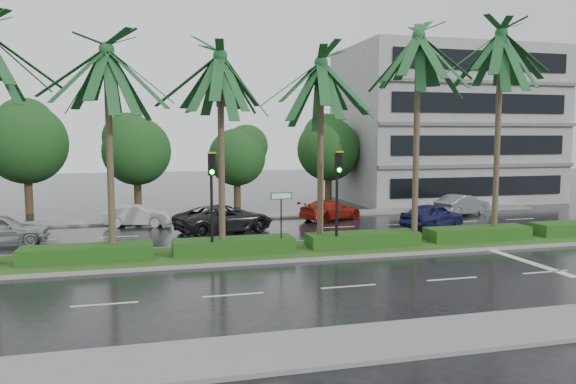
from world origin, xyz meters
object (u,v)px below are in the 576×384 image
object	(u,v)px
car_white	(138,216)
car_grey	(462,205)
car_darkgrey	(224,219)
signal_median_left	(212,189)
car_blue	(432,215)
car_red	(331,210)
street_sign	(281,207)

from	to	relation	value
car_white	car_grey	world-z (taller)	car_grey
car_darkgrey	signal_median_left	bearing A→B (deg)	147.85
car_darkgrey	car_grey	distance (m)	16.21
car_blue	car_red	bearing A→B (deg)	21.86
street_sign	car_blue	size ratio (longest dim) A/B	0.62
street_sign	car_blue	distance (m)	11.22
signal_median_left	car_darkgrey	bearing A→B (deg)	77.39
signal_median_left	car_white	world-z (taller)	signal_median_left
signal_median_left	car_red	xyz separation A→B (m)	(8.50, 9.47, -2.38)
car_blue	car_grey	distance (m)	6.14
car_red	car_white	bearing A→B (deg)	62.90
signal_median_left	car_white	distance (m)	10.66
car_white	car_darkgrey	distance (m)	5.56
car_white	car_darkgrey	bearing A→B (deg)	-115.59
car_darkgrey	car_red	xyz separation A→B (m)	(7.01, 2.80, -0.13)
street_sign	car_darkgrey	bearing A→B (deg)	103.07
signal_median_left	street_sign	distance (m)	3.13
car_darkgrey	car_grey	xyz separation A→B (m)	(16.01, 2.57, -0.07)
car_red	car_blue	world-z (taller)	car_blue
car_darkgrey	car_white	bearing A→B (deg)	34.47
signal_median_left	car_grey	distance (m)	19.93
car_blue	car_grey	xyz separation A→B (m)	(4.50, 4.18, -0.03)
car_darkgrey	car_red	bearing A→B (deg)	-87.78
car_red	car_blue	xyz separation A→B (m)	(4.50, -4.40, 0.09)
car_red	car_blue	size ratio (longest dim) A/B	1.02
signal_median_left	car_grey	size ratio (longest dim) A/B	1.06
signal_median_left	car_white	size ratio (longest dim) A/B	1.18
car_red	signal_median_left	bearing A→B (deg)	113.33
car_red	car_grey	bearing A→B (deg)	-116.18
car_blue	car_grey	world-z (taller)	car_blue
car_white	car_blue	world-z (taller)	car_blue
street_sign	car_darkgrey	xyz separation A→B (m)	(-1.51, 6.49, -1.38)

